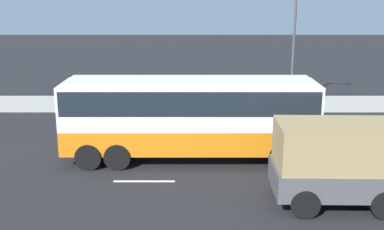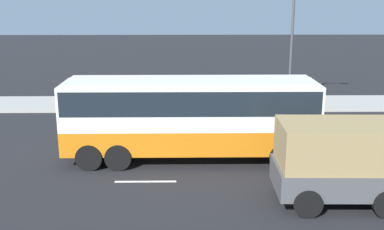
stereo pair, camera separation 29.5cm
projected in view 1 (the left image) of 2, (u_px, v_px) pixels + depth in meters
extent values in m
plane|color=black|center=(150.00, 155.00, 21.24)|extent=(120.00, 120.00, 0.00)
cube|color=#A8A399|center=(163.00, 104.00, 30.64)|extent=(80.00, 4.00, 0.15)
cube|color=white|center=(145.00, 181.00, 18.33)|extent=(2.40, 0.16, 0.01)
cube|color=white|center=(305.00, 181.00, 18.32)|extent=(2.40, 0.16, 0.01)
cube|color=white|center=(332.00, 181.00, 18.32)|extent=(2.40, 0.16, 0.01)
cube|color=orange|center=(190.00, 136.00, 20.41)|extent=(10.80, 2.49, 1.05)
cube|color=white|center=(190.00, 104.00, 20.04)|extent=(10.80, 2.49, 1.86)
cube|color=black|center=(190.00, 98.00, 19.97)|extent=(10.58, 2.52, 1.02)
cube|color=black|center=(316.00, 102.00, 19.99)|extent=(0.13, 2.27, 1.49)
cube|color=white|center=(190.00, 81.00, 19.78)|extent=(10.37, 2.35, 0.12)
cylinder|color=black|center=(273.00, 140.00, 21.68)|extent=(1.10, 0.30, 1.10)
cylinder|color=black|center=(282.00, 157.00, 19.39)|extent=(1.10, 0.30, 1.10)
cylinder|color=black|center=(126.00, 139.00, 21.70)|extent=(1.10, 0.30, 1.10)
cylinder|color=black|center=(118.00, 157.00, 19.41)|extent=(1.10, 0.30, 1.10)
cylinder|color=black|center=(100.00, 139.00, 21.71)|extent=(1.10, 0.30, 1.10)
cylinder|color=black|center=(89.00, 157.00, 19.41)|extent=(1.10, 0.30, 1.10)
cube|color=#4C4C4F|center=(346.00, 178.00, 16.24)|extent=(5.07, 2.50, 0.90)
cube|color=#997F51|center=(349.00, 145.00, 15.93)|extent=(4.86, 2.40, 1.50)
cylinder|color=black|center=(363.00, 178.00, 17.44)|extent=(0.97, 0.30, 0.96)
cylinder|color=black|center=(293.00, 177.00, 17.50)|extent=(0.97, 0.30, 0.96)
cylinder|color=black|center=(306.00, 204.00, 15.28)|extent=(0.97, 0.30, 0.96)
cylinder|color=black|center=(235.00, 100.00, 29.42)|extent=(0.14, 0.14, 0.88)
cylinder|color=black|center=(235.00, 99.00, 29.57)|extent=(0.14, 0.14, 0.88)
cylinder|color=#338C4C|center=(235.00, 87.00, 29.30)|extent=(0.32, 0.32, 0.66)
sphere|color=tan|center=(235.00, 80.00, 29.18)|extent=(0.24, 0.24, 0.24)
cylinder|color=#47474C|center=(294.00, 51.00, 28.50)|extent=(0.16, 0.16, 7.07)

